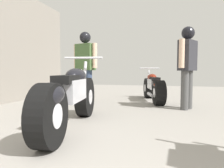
{
  "coord_description": "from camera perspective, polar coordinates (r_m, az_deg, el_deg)",
  "views": [
    {
      "loc": [
        0.82,
        -0.09,
        0.81
      ],
      "look_at": [
        -0.11,
        3.56,
        0.56
      ],
      "focal_mm": 33.21,
      "sensor_mm": 36.0,
      "label": 1
    }
  ],
  "objects": [
    {
      "name": "motorcycle_maroon_cruiser",
      "position": [
        2.9,
        -11.44,
        -3.55
      ],
      "size": [
        0.68,
        2.23,
        1.04
      ],
      "color": "black",
      "rests_on": "ground_plane"
    },
    {
      "name": "motorcycle_black_naked",
      "position": [
        5.51,
        11.36,
        -0.95
      ],
      "size": [
        0.77,
        1.9,
        0.89
      ],
      "color": "black",
      "rests_on": "ground_plane"
    },
    {
      "name": "ground_plane",
      "position": [
        3.56,
        0.56,
        -9.38
      ],
      "size": [
        15.7,
        15.7,
        0.0
      ],
      "primitive_type": "plane",
      "color": "gray"
    },
    {
      "name": "mechanic_in_blue",
      "position": [
        4.56,
        20.06,
        6.19
      ],
      "size": [
        0.42,
        0.64,
        1.7
      ],
      "color": "#4C4C4C",
      "rests_on": "ground_plane"
    },
    {
      "name": "mechanic_with_helmet",
      "position": [
        5.02,
        -7.36,
        6.28
      ],
      "size": [
        0.67,
        0.37,
        1.72
      ],
      "color": "#384766",
      "rests_on": "ground_plane"
    }
  ]
}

